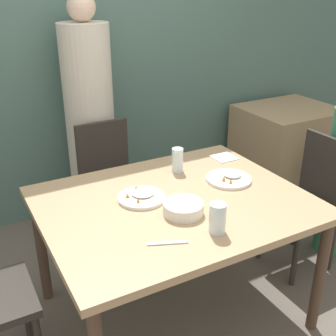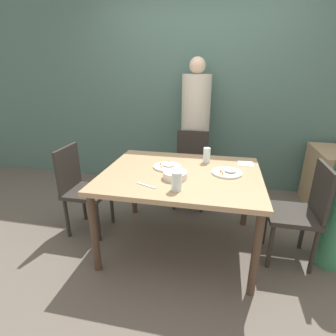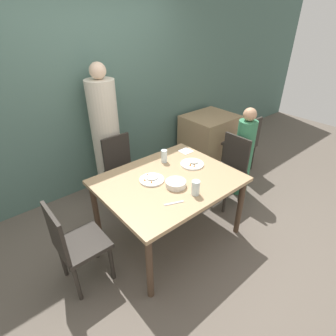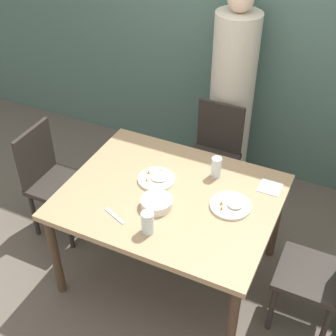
% 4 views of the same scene
% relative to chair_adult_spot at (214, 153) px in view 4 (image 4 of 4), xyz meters
% --- Properties ---
extents(ground_plane, '(10.00, 10.00, 0.00)m').
position_rel_chair_adult_spot_xyz_m(ground_plane, '(0.02, -0.88, -0.49)').
color(ground_plane, '#60564C').
extents(wall_back, '(10.00, 0.06, 2.70)m').
position_rel_chair_adult_spot_xyz_m(wall_back, '(0.02, 0.62, 0.86)').
color(wall_back, '#4C6B60').
rests_on(wall_back, ground_plane).
extents(dining_table, '(1.36, 1.08, 0.74)m').
position_rel_chair_adult_spot_xyz_m(dining_table, '(0.02, -0.88, 0.18)').
color(dining_table, tan).
rests_on(dining_table, ground_plane).
extents(chair_adult_spot, '(0.40, 0.40, 0.89)m').
position_rel_chair_adult_spot_xyz_m(chair_adult_spot, '(0.00, 0.00, 0.00)').
color(chair_adult_spot, '#2D2823').
rests_on(chair_adult_spot, ground_plane).
extents(chair_child_spot, '(0.40, 0.40, 0.89)m').
position_rel_chair_adult_spot_xyz_m(chair_child_spot, '(1.04, -0.87, 0.00)').
color(chair_child_spot, '#2D2823').
rests_on(chair_child_spot, ground_plane).
extents(chair_empty_left, '(0.40, 0.40, 0.89)m').
position_rel_chair_adult_spot_xyz_m(chair_empty_left, '(-0.99, -0.82, 0.00)').
color(chair_empty_left, '#2D2823').
rests_on(chair_empty_left, ground_plane).
extents(person_adult, '(0.36, 0.36, 1.72)m').
position_rel_chair_adult_spot_xyz_m(person_adult, '(-0.00, 0.35, 0.31)').
color(person_adult, beige).
rests_on(person_adult, ground_plane).
extents(bowl_curry, '(0.20, 0.20, 0.06)m').
position_rel_chair_adult_spot_xyz_m(bowl_curry, '(-0.01, -1.02, 0.29)').
color(bowl_curry, silver).
rests_on(bowl_curry, dining_table).
extents(plate_rice_adult, '(0.26, 0.26, 0.05)m').
position_rel_chair_adult_spot_xyz_m(plate_rice_adult, '(0.41, -0.82, 0.27)').
color(plate_rice_adult, white).
rests_on(plate_rice_adult, dining_table).
extents(plate_rice_child, '(0.25, 0.25, 0.05)m').
position_rel_chair_adult_spot_xyz_m(plate_rice_child, '(-0.12, -0.78, 0.27)').
color(plate_rice_child, white).
rests_on(plate_rice_child, dining_table).
extents(glass_water_tall, '(0.08, 0.08, 0.14)m').
position_rel_chair_adult_spot_xyz_m(glass_water_tall, '(0.04, -1.23, 0.33)').
color(glass_water_tall, silver).
rests_on(glass_water_tall, dining_table).
extents(glass_water_short, '(0.07, 0.07, 0.15)m').
position_rel_chair_adult_spot_xyz_m(glass_water_short, '(0.22, -0.57, 0.33)').
color(glass_water_short, silver).
rests_on(glass_water_short, dining_table).
extents(napkin_folded, '(0.14, 0.14, 0.01)m').
position_rel_chair_adult_spot_xyz_m(napkin_folded, '(0.58, -0.54, 0.26)').
color(napkin_folded, white).
rests_on(napkin_folded, dining_table).
extents(fork_steel, '(0.17, 0.09, 0.01)m').
position_rel_chair_adult_spot_xyz_m(fork_steel, '(-0.20, -1.21, 0.26)').
color(fork_steel, silver).
rests_on(fork_steel, dining_table).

